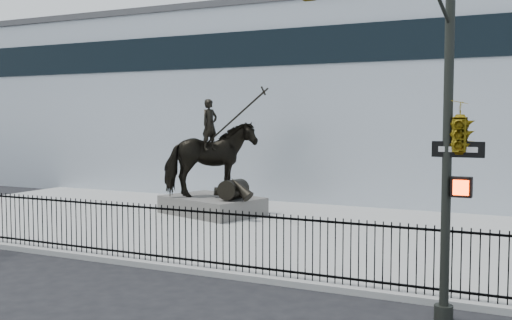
% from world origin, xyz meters
% --- Properties ---
extents(ground, '(120.00, 120.00, 0.00)m').
position_xyz_m(ground, '(0.00, 0.00, 0.00)').
color(ground, black).
rests_on(ground, ground).
extents(plaza, '(30.00, 12.00, 0.15)m').
position_xyz_m(plaza, '(0.00, 7.00, 0.07)').
color(plaza, '#9B9B98').
rests_on(plaza, ground).
extents(building, '(44.00, 14.00, 9.00)m').
position_xyz_m(building, '(0.00, 20.00, 4.50)').
color(building, silver).
rests_on(building, ground).
extents(picket_fence, '(22.10, 0.10, 1.50)m').
position_xyz_m(picket_fence, '(0.00, 1.25, 0.90)').
color(picket_fence, black).
rests_on(picket_fence, plaza).
extents(statue_plinth, '(4.27, 3.54, 0.69)m').
position_xyz_m(statue_plinth, '(-2.90, 8.57, 0.49)').
color(statue_plinth, '#53504C').
rests_on(statue_plinth, plaza).
extents(equestrian_statue, '(4.48, 3.53, 3.98)m').
position_xyz_m(equestrian_statue, '(-2.84, 8.55, 2.28)').
color(equestrian_statue, black).
rests_on(equestrian_statue, statue_plinth).
extents(traffic_signal_right, '(2.17, 6.86, 7.00)m').
position_xyz_m(traffic_signal_right, '(6.47, -2.00, 4.85)').
color(traffic_signal_right, black).
rests_on(traffic_signal_right, ground).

